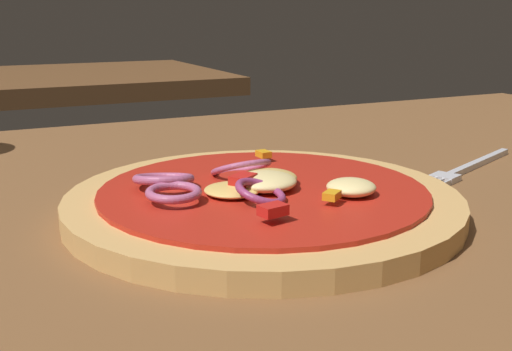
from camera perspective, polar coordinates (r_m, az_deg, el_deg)
The scene contains 3 objects.
dining_table at distance 0.39m, azimuth 3.09°, elevation -7.31°, with size 1.22×0.84×0.03m.
pizza at distance 0.42m, azimuth 1.09°, elevation -2.12°, with size 0.26×0.26×0.03m.
fork at distance 0.55m, azimuth 18.20°, elevation 0.52°, with size 0.16×0.08×0.01m.
Camera 1 is at (-0.18, -0.32, 0.17)m, focal length 44.42 mm.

